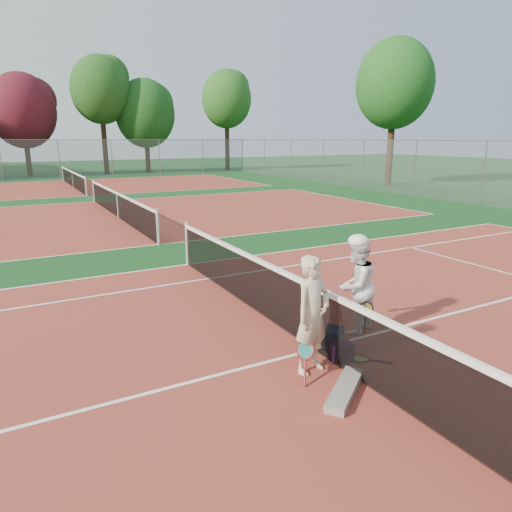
# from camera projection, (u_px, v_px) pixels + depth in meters

# --- Properties ---
(ground) EXTENTS (130.00, 130.00, 0.00)m
(ground) POSITION_uv_depth(u_px,v_px,m) (314.00, 350.00, 6.92)
(ground) COLOR #0F3915
(ground) RESTS_ON ground
(court_main) EXTENTS (23.77, 10.97, 0.01)m
(court_main) POSITION_uv_depth(u_px,v_px,m) (314.00, 350.00, 6.92)
(court_main) COLOR maroon
(court_main) RESTS_ON ground
(court_far_a) EXTENTS (23.77, 10.97, 0.01)m
(court_far_a) POSITION_uv_depth(u_px,v_px,m) (119.00, 218.00, 18.41)
(court_far_a) COLOR maroon
(court_far_a) RESTS_ON ground
(court_far_b) EXTENTS (23.77, 10.97, 0.01)m
(court_far_b) POSITION_uv_depth(u_px,v_px,m) (73.00, 187.00, 29.89)
(court_far_b) COLOR maroon
(court_far_b) RESTS_ON ground
(net_main) EXTENTS (0.10, 10.98, 1.02)m
(net_main) POSITION_uv_depth(u_px,v_px,m) (316.00, 319.00, 6.79)
(net_main) COLOR black
(net_main) RESTS_ON ground
(net_far_a) EXTENTS (0.10, 10.98, 1.02)m
(net_far_a) POSITION_uv_depth(u_px,v_px,m) (118.00, 205.00, 18.28)
(net_far_a) COLOR black
(net_far_a) RESTS_ON ground
(net_far_b) EXTENTS (0.10, 10.98, 1.02)m
(net_far_b) POSITION_uv_depth(u_px,v_px,m) (73.00, 179.00, 29.76)
(net_far_b) COLOR black
(net_far_b) RESTS_ON ground
(fence_back) EXTENTS (32.00, 0.06, 3.00)m
(fence_back) POSITION_uv_depth(u_px,v_px,m) (59.00, 159.00, 35.47)
(fence_back) COLOR slate
(fence_back) RESTS_ON ground
(player_a) EXTENTS (0.68, 0.53, 1.63)m
(player_a) POSITION_uv_depth(u_px,v_px,m) (312.00, 315.00, 6.12)
(player_a) COLOR #C4B698
(player_a) RESTS_ON ground
(player_b) EXTENTS (0.91, 0.79, 1.58)m
(player_b) POSITION_uv_depth(u_px,v_px,m) (356.00, 286.00, 7.40)
(player_b) COLOR white
(player_b) RESTS_ON ground
(racket_red) EXTENTS (0.42, 0.45, 0.52)m
(racket_red) POSITION_uv_depth(u_px,v_px,m) (305.00, 360.00, 6.07)
(racket_red) COLOR maroon
(racket_red) RESTS_ON ground
(racket_black_held) EXTENTS (0.32, 0.31, 0.59)m
(racket_black_held) POSITION_uv_depth(u_px,v_px,m) (365.00, 318.00, 7.36)
(racket_black_held) COLOR black
(racket_black_held) RESTS_ON ground
(racket_spare) EXTENTS (0.61, 0.62, 0.03)m
(racket_spare) POSITION_uv_depth(u_px,v_px,m) (359.00, 359.00, 6.61)
(racket_spare) COLOR black
(racket_spare) RESTS_ON ground
(sports_bag_navy) EXTENTS (0.46, 0.44, 0.30)m
(sports_bag_navy) POSITION_uv_depth(u_px,v_px,m) (333.00, 338.00, 6.96)
(sports_bag_navy) COLOR black
(sports_bag_navy) RESTS_ON ground
(sports_bag_purple) EXTENTS (0.37, 0.29, 0.26)m
(sports_bag_purple) POSITION_uv_depth(u_px,v_px,m) (341.00, 351.00, 6.58)
(sports_bag_purple) COLOR #27102B
(sports_bag_purple) RESTS_ON ground
(net_cover_canvas) EXTENTS (0.99, 0.83, 0.11)m
(net_cover_canvas) POSITION_uv_depth(u_px,v_px,m) (345.00, 390.00, 5.72)
(net_cover_canvas) COLOR slate
(net_cover_canvas) RESTS_ON ground
(water_bottle) EXTENTS (0.09, 0.09, 0.30)m
(water_bottle) POSITION_uv_depth(u_px,v_px,m) (340.00, 345.00, 6.73)
(water_bottle) COLOR silver
(water_bottle) RESTS_ON ground
(tree_back_maroon) EXTENTS (5.29, 5.29, 8.33)m
(tree_back_maroon) POSITION_uv_depth(u_px,v_px,m) (22.00, 111.00, 37.31)
(tree_back_maroon) COLOR #382314
(tree_back_maroon) RESTS_ON ground
(tree_back_3) EXTENTS (4.96, 4.96, 9.96)m
(tree_back_3) POSITION_uv_depth(u_px,v_px,m) (100.00, 90.00, 38.87)
(tree_back_3) COLOR #382314
(tree_back_3) RESTS_ON ground
(tree_back_4) EXTENTS (5.30, 5.30, 8.32)m
(tree_back_4) POSITION_uv_depth(u_px,v_px,m) (145.00, 114.00, 41.12)
(tree_back_4) COLOR #382314
(tree_back_4) RESTS_ON ground
(tree_back_5) EXTENTS (4.81, 4.81, 9.54)m
(tree_back_5) POSITION_uv_depth(u_px,v_px,m) (227.00, 99.00, 44.28)
(tree_back_5) COLOR #382314
(tree_back_5) RESTS_ON ground
(tree_right_1) EXTENTS (5.01, 5.01, 9.42)m
(tree_right_1) POSITION_uv_depth(u_px,v_px,m) (395.00, 84.00, 29.66)
(tree_right_1) COLOR #382314
(tree_right_1) RESTS_ON ground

